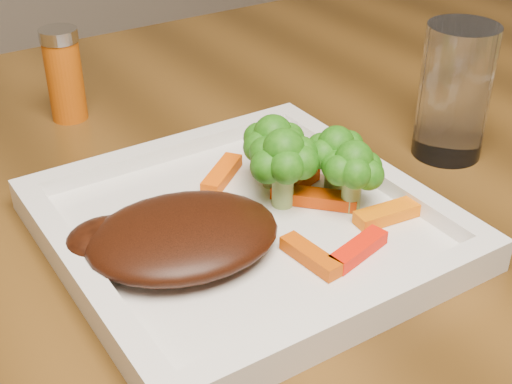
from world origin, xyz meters
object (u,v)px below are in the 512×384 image
steak (183,236)px  drinking_glass (454,92)px  plate (245,231)px  spice_shaker (64,75)px

steak → drinking_glass: (0.28, 0.02, 0.03)m
drinking_glass → plate: bearing=-176.3°
plate → drinking_glass: 0.23m
steak → drinking_glass: bearing=4.5°
plate → steak: 0.06m
spice_shaker → steak: bearing=-93.6°
steak → plate: bearing=7.8°
spice_shaker → drinking_glass: drinking_glass is taller
spice_shaker → drinking_glass: bearing=-44.2°
steak → drinking_glass: size_ratio=1.13×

